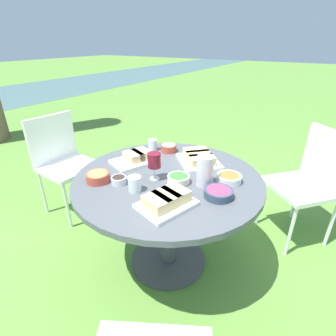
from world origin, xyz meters
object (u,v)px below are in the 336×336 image
handbag (190,171)px  wine_glass (154,161)px  water_pitcher (205,171)px  dining_table (168,193)px  chair_near_left (311,178)px  chair_near_right (63,157)px

handbag → wine_glass: bearing=-163.0°
water_pitcher → handbag: water_pitcher is taller
dining_table → chair_near_left: (0.85, -0.76, -0.06)m
dining_table → wine_glass: size_ratio=6.88×
dining_table → handbag: 1.31m
water_pitcher → wine_glass: bearing=108.9°
wine_glass → handbag: (1.22, 0.37, -0.70)m
chair_near_right → handbag: size_ratio=2.42×
water_pitcher → chair_near_left: bearing=-32.9°
chair_near_right → water_pitcher: (-0.06, -1.40, 0.27)m
dining_table → chair_near_left: chair_near_left is taller
chair_near_left → wine_glass: bearing=138.3°
dining_table → chair_near_right: bearing=85.5°
dining_table → chair_near_left: 1.14m
chair_near_right → wine_glass: size_ratio=5.20×
handbag → chair_near_right: bearing=144.9°
chair_near_right → handbag: (1.06, -0.74, -0.40)m
wine_glass → handbag: size_ratio=0.47×
chair_near_left → wine_glass: size_ratio=5.20×
wine_glass → chair_near_left: bearing=-41.7°
dining_table → chair_near_right: 1.18m
dining_table → chair_near_left: size_ratio=1.32×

